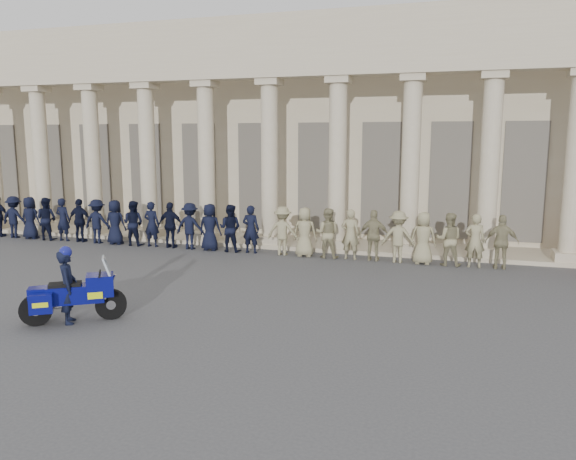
{
  "coord_description": "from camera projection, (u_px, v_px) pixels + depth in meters",
  "views": [
    {
      "loc": [
        5.65,
        -12.04,
        4.16
      ],
      "look_at": [
        1.05,
        2.76,
        1.6
      ],
      "focal_mm": 35.0,
      "sensor_mm": 36.0,
      "label": 1
    }
  ],
  "objects": [
    {
      "name": "building",
      "position": [
        341.0,
        130.0,
        26.83
      ],
      "size": [
        40.0,
        12.5,
        9.0
      ],
      "color": "tan",
      "rests_on": "ground"
    },
    {
      "name": "ground",
      "position": [
        213.0,
        310.0,
        13.67
      ],
      "size": [
        90.0,
        90.0,
        0.0
      ],
      "primitive_type": "plane",
      "color": "#414143",
      "rests_on": "ground"
    },
    {
      "name": "officer_rank",
      "position": [
        203.0,
        227.0,
        20.89
      ],
      "size": [
        21.58,
        0.66,
        1.75
      ],
      "color": "black",
      "rests_on": "ground"
    },
    {
      "name": "rider",
      "position": [
        68.0,
        285.0,
        12.62
      ],
      "size": [
        0.68,
        0.73,
        1.77
      ],
      "rotation": [
        0.0,
        0.0,
        2.16
      ],
      "color": "black",
      "rests_on": "ground"
    },
    {
      "name": "motorcycle",
      "position": [
        74.0,
        295.0,
        12.7
      ],
      "size": [
        2.0,
        1.6,
        1.48
      ],
      "rotation": [
        0.0,
        0.0,
        0.59
      ],
      "color": "black",
      "rests_on": "ground"
    }
  ]
}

